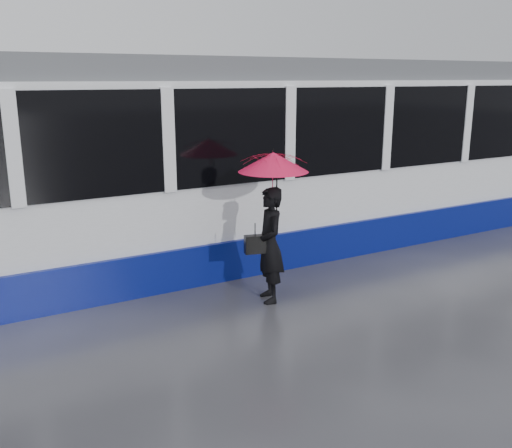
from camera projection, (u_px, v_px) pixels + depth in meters
ground at (229, 317)px, 7.47m from camera, size 90.00×90.00×0.00m
rails at (161, 264)px, 9.57m from camera, size 34.00×1.51×0.02m
tram at (275, 158)px, 10.24m from camera, size 26.00×2.56×3.35m
woman at (270, 245)px, 7.85m from camera, size 0.53×0.67×1.62m
umbrella at (273, 176)px, 7.64m from camera, size 1.17×1.17×1.09m
handbag at (255, 244)px, 7.75m from camera, size 0.31×0.20×0.43m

